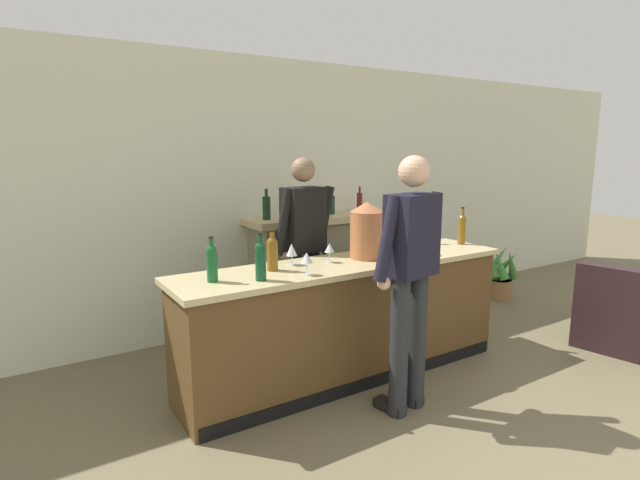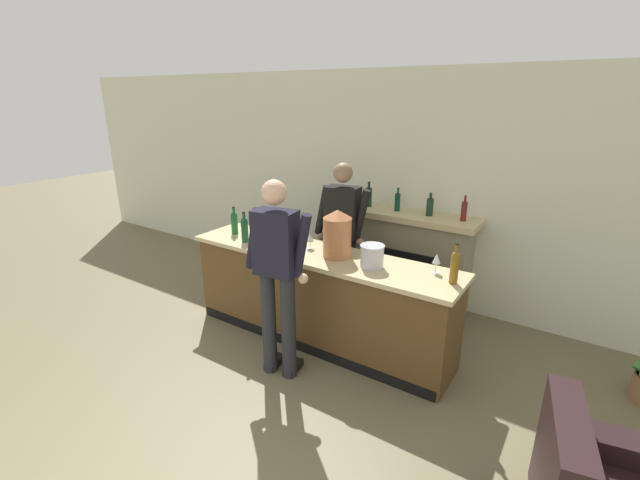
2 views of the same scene
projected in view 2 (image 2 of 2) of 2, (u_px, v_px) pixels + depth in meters
wall_back_panel at (398, 188)px, 5.21m from camera, size 12.00×0.07×2.75m
bar_counter at (319, 297)px, 4.38m from camera, size 2.87×0.65×0.97m
fireplace_stone at (410, 259)px, 5.09m from camera, size 1.51×0.52×1.47m
person_customer at (277, 272)px, 3.66m from camera, size 0.65×0.35×1.81m
person_bartender at (342, 235)px, 4.71m from camera, size 0.65×0.34×1.78m
copper_dispenser at (337, 233)px, 4.07m from camera, size 0.28×0.31×0.46m
ice_bucket_steel at (372, 256)px, 3.85m from camera, size 0.22×0.22×0.21m
wine_bottle_burgundy_dark at (272, 228)px, 4.57m from camera, size 0.08×0.08×0.30m
wine_bottle_rose_blush at (245, 229)px, 4.51m from camera, size 0.08×0.08×0.33m
wine_bottle_cabernet_heavy at (234, 222)px, 4.77m from camera, size 0.07×0.07×0.31m
wine_bottle_riesling_slim at (455, 266)px, 3.50m from camera, size 0.07×0.07×0.35m
wine_glass_front_right at (437, 259)px, 3.72m from camera, size 0.08×0.08×0.18m
wine_glass_front_left at (267, 238)px, 4.30m from camera, size 0.09×0.09×0.16m
wine_glass_by_dispenser at (310, 238)px, 4.31m from camera, size 0.08×0.08×0.15m
wine_glass_back_row at (291, 231)px, 4.53m from camera, size 0.09×0.09×0.17m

